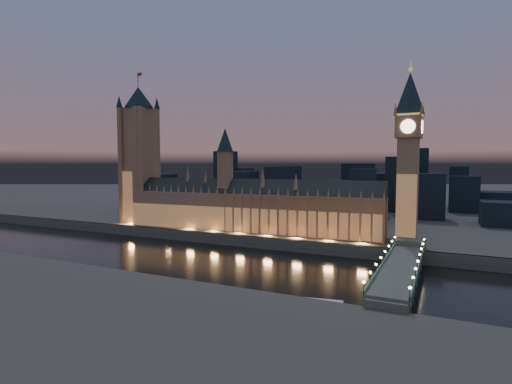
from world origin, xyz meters
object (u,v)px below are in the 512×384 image
at_px(palace_of_westminster, 247,206).
at_px(victoria_tower, 139,149).
at_px(westminster_bridge, 402,271).
at_px(river_boat, 313,308).
at_px(elizabeth_tower, 409,143).

height_order(palace_of_westminster, victoria_tower, victoria_tower).
bearing_deg(westminster_bridge, victoria_tower, 163.56).
bearing_deg(palace_of_westminster, river_boat, -53.20).
xyz_separation_m(elizabeth_tower, westminster_bridge, (3.56, -65.38, -65.56)).
xyz_separation_m(elizabeth_tower, river_boat, (-24.07, -119.93, -70.00)).
distance_m(westminster_bridge, river_boat, 61.31).
height_order(palace_of_westminster, river_boat, palace_of_westminster).
bearing_deg(palace_of_westminster, victoria_tower, 179.89).
distance_m(elizabeth_tower, westminster_bridge, 92.66).
xyz_separation_m(palace_of_westminster, victoria_tower, (-104.36, 0.19, 45.33)).
bearing_deg(elizabeth_tower, river_boat, -101.35).
bearing_deg(river_boat, victoria_tower, 148.27).
distance_m(palace_of_westminster, westminster_bridge, 135.66).
height_order(elizabeth_tower, river_boat, elizabeth_tower).
bearing_deg(victoria_tower, westminster_bridge, -16.44).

